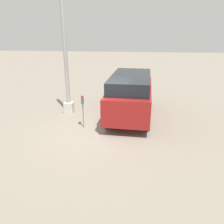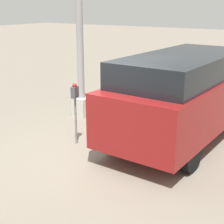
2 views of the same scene
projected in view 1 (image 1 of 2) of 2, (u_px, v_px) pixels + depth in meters
The scene contains 4 objects.
ground_plane at pixel (98, 130), 9.43m from camera, with size 80.00×80.00×0.00m, color gray.
parking_meter_near at pixel (83, 104), 9.31m from camera, with size 0.22×0.15×1.46m.
lamp_post at pixel (66, 69), 10.69m from camera, with size 0.44×0.44×6.05m.
parked_van at pixel (131, 94), 10.63m from camera, with size 5.13×2.13×2.09m.
Camera 1 is at (-8.45, -1.68, 3.96)m, focal length 35.00 mm.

